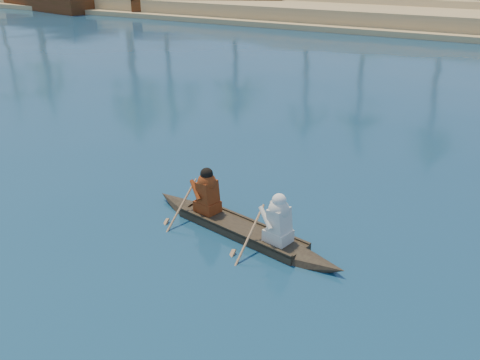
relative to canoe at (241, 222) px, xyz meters
The scene contains 4 objects.
ground 8.95m from the canoe, 153.43° to the left, with size 160.00×160.00×0.00m, color #0B254A.
shrub_cluster 36.40m from the canoe, 102.70° to the left, with size 100.00×6.00×2.40m, color #213613, non-canonical shape.
canoe is the anchor object (origin of this frame).
barge_mid 36.89m from the canoe, 122.83° to the left, with size 12.54×8.65×2.00m.
Camera 1 is at (12.40, -12.03, 5.14)m, focal length 40.00 mm.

